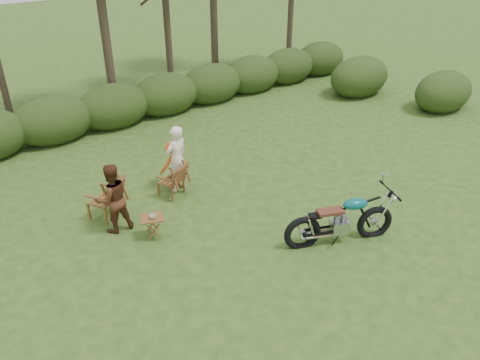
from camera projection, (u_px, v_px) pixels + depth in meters
ground at (309, 253)px, 9.62m from camera, size 80.00×80.00×0.00m
tree_line at (104, 1)px, 14.72m from camera, size 22.52×11.62×8.14m
motorcycle at (337, 241)px, 10.00m from camera, size 2.45×1.76×1.31m
lawn_chair_right at (172, 194)px, 11.72m from camera, size 0.80×0.80×0.90m
lawn_chair_left at (107, 216)px, 10.85m from camera, size 0.96×0.96×1.03m
side_table at (153, 227)px, 10.00m from camera, size 0.62×0.58×0.51m
cup at (153, 216)px, 9.81m from camera, size 0.15×0.15×0.11m
adult_a at (179, 189)px, 11.93m from camera, size 0.70×0.52×1.73m
adult_b at (117, 229)px, 10.37m from camera, size 0.80×0.64×1.59m
child at (176, 184)px, 12.16m from camera, size 0.81×0.50×1.22m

